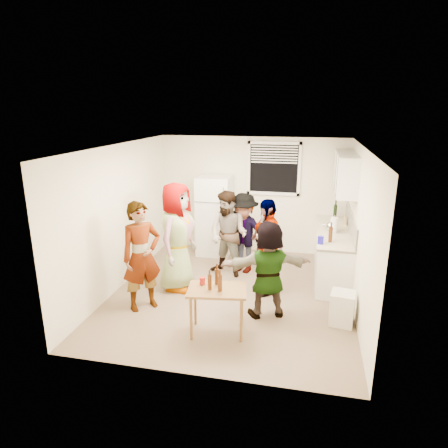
% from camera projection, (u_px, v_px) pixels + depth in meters
% --- Properties ---
extents(room, '(4.00, 4.50, 2.50)m').
position_uv_depth(room, '(232.00, 293.00, 6.90)').
color(room, white).
rests_on(room, ground).
extents(window, '(1.12, 0.10, 1.06)m').
position_uv_depth(window, '(274.00, 169.00, 8.36)').
color(window, white).
rests_on(window, room).
extents(refrigerator, '(0.70, 0.70, 1.70)m').
position_uv_depth(refrigerator, '(215.00, 215.00, 8.58)').
color(refrigerator, white).
rests_on(refrigerator, ground).
extents(counter_lower, '(0.60, 2.20, 0.86)m').
position_uv_depth(counter_lower, '(332.00, 254.00, 7.51)').
color(counter_lower, white).
rests_on(counter_lower, ground).
extents(countertop, '(0.64, 2.22, 0.04)m').
position_uv_depth(countertop, '(334.00, 231.00, 7.39)').
color(countertop, beige).
rests_on(countertop, counter_lower).
extents(backsplash, '(0.03, 2.20, 0.36)m').
position_uv_depth(backsplash, '(351.00, 222.00, 7.27)').
color(backsplash, '#B6B2A8').
rests_on(backsplash, countertop).
extents(upper_cabinets, '(0.34, 1.60, 0.70)m').
position_uv_depth(upper_cabinets, '(345.00, 173.00, 7.24)').
color(upper_cabinets, white).
rests_on(upper_cabinets, room).
extents(kettle, '(0.30, 0.27, 0.21)m').
position_uv_depth(kettle, '(331.00, 231.00, 7.35)').
color(kettle, silver).
rests_on(kettle, countertop).
extents(paper_towel, '(0.13, 0.13, 0.29)m').
position_uv_depth(paper_towel, '(333.00, 233.00, 7.24)').
color(paper_towel, white).
rests_on(paper_towel, countertop).
extents(wine_bottle, '(0.07, 0.07, 0.28)m').
position_uv_depth(wine_bottle, '(335.00, 218.00, 8.19)').
color(wine_bottle, black).
rests_on(wine_bottle, countertop).
extents(beer_bottle_counter, '(0.07, 0.07, 0.26)m').
position_uv_depth(beer_bottle_counter, '(330.00, 242.00, 6.75)').
color(beer_bottle_counter, '#47230C').
rests_on(beer_bottle_counter, countertop).
extents(blue_cup, '(0.10, 0.10, 0.13)m').
position_uv_depth(blue_cup, '(320.00, 244.00, 6.66)').
color(blue_cup, '#1C14B5').
rests_on(blue_cup, countertop).
extents(picture_frame, '(0.02, 0.20, 0.17)m').
position_uv_depth(picture_frame, '(345.00, 220.00, 7.74)').
color(picture_frame, '#DAB55A').
rests_on(picture_frame, countertop).
extents(trash_bin, '(0.39, 0.39, 0.50)m').
position_uv_depth(trash_bin, '(342.00, 308.00, 5.88)').
color(trash_bin, silver).
rests_on(trash_bin, ground).
extents(serving_table, '(0.88, 0.65, 0.68)m').
position_uv_depth(serving_table, '(217.00, 332.00, 5.71)').
color(serving_table, brown).
rests_on(serving_table, ground).
extents(beer_bottle_table, '(0.06, 0.06, 0.21)m').
position_uv_depth(beer_bottle_table, '(210.00, 289.00, 5.50)').
color(beer_bottle_table, '#47230C').
rests_on(beer_bottle_table, serving_table).
extents(red_cup, '(0.08, 0.08, 0.11)m').
position_uv_depth(red_cup, '(202.00, 284.00, 5.65)').
color(red_cup, '#A31B12').
rests_on(red_cup, serving_table).
extents(guest_grey, '(2.02, 1.22, 0.60)m').
position_uv_depth(guest_grey, '(179.00, 287.00, 7.13)').
color(guest_grey, gray).
rests_on(guest_grey, ground).
extents(guest_stripe, '(1.69, 1.67, 0.42)m').
position_uv_depth(guest_stripe, '(145.00, 307.00, 6.43)').
color(guest_stripe, '#141933').
rests_on(guest_stripe, ground).
extents(guest_back_left, '(1.31, 1.80, 0.62)m').
position_uv_depth(guest_back_left, '(228.00, 275.00, 7.66)').
color(guest_back_left, brown).
rests_on(guest_back_left, ground).
extents(guest_back_right, '(1.50, 1.81, 0.58)m').
position_uv_depth(guest_back_right, '(243.00, 271.00, 7.84)').
color(guest_back_right, '#3C3B40').
rests_on(guest_back_right, ground).
extents(guest_black, '(1.92, 1.76, 0.41)m').
position_uv_depth(guest_black, '(265.00, 291.00, 6.97)').
color(guest_black, black).
rests_on(guest_black, ground).
extents(guest_orange, '(1.84, 1.90, 0.45)m').
position_uv_depth(guest_orange, '(266.00, 315.00, 6.19)').
color(guest_orange, '#D86B4D').
rests_on(guest_orange, ground).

